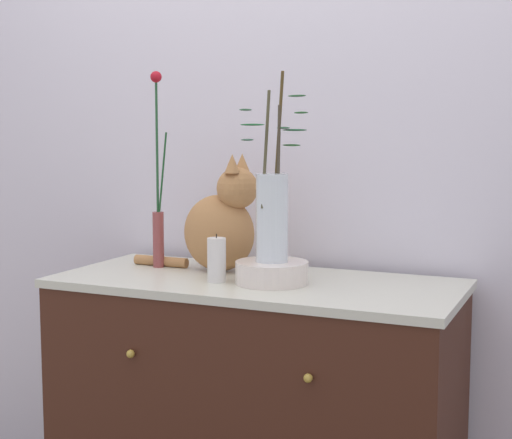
{
  "coord_description": "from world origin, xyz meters",
  "views": [
    {
      "loc": [
        0.92,
        -2.07,
        1.29
      ],
      "look_at": [
        0.0,
        0.0,
        1.03
      ],
      "focal_mm": 54.21,
      "sensor_mm": 36.0,
      "label": 1
    }
  ],
  "objects_px": {
    "sideboard": "(256,416)",
    "cat_sitting": "(222,224)",
    "candle_pillar": "(217,260)",
    "bowl_porcelain": "(272,272)",
    "vase_glass_clear": "(272,211)",
    "vase_slim_green": "(158,207)"
  },
  "relations": [
    {
      "from": "vase_glass_clear",
      "to": "vase_slim_green",
      "type": "bearing_deg",
      "value": 167.12
    },
    {
      "from": "vase_slim_green",
      "to": "bowl_porcelain",
      "type": "relative_size",
      "value": 2.96
    },
    {
      "from": "cat_sitting",
      "to": "vase_slim_green",
      "type": "bearing_deg",
      "value": -175.69
    },
    {
      "from": "sideboard",
      "to": "vase_slim_green",
      "type": "bearing_deg",
      "value": 170.2
    },
    {
      "from": "bowl_porcelain",
      "to": "candle_pillar",
      "type": "xyz_separation_m",
      "value": [
        -0.16,
        -0.04,
        0.03
      ]
    },
    {
      "from": "sideboard",
      "to": "vase_glass_clear",
      "type": "relative_size",
      "value": 2.23
    },
    {
      "from": "bowl_porcelain",
      "to": "vase_glass_clear",
      "type": "relative_size",
      "value": 0.39
    },
    {
      "from": "sideboard",
      "to": "bowl_porcelain",
      "type": "height_order",
      "value": "bowl_porcelain"
    },
    {
      "from": "bowl_porcelain",
      "to": "candle_pillar",
      "type": "height_order",
      "value": "candle_pillar"
    },
    {
      "from": "bowl_porcelain",
      "to": "vase_glass_clear",
      "type": "bearing_deg",
      "value": 74.97
    },
    {
      "from": "sideboard",
      "to": "cat_sitting",
      "type": "relative_size",
      "value": 2.76
    },
    {
      "from": "sideboard",
      "to": "candle_pillar",
      "type": "distance_m",
      "value": 0.5
    },
    {
      "from": "sideboard",
      "to": "cat_sitting",
      "type": "bearing_deg",
      "value": 152.09
    },
    {
      "from": "cat_sitting",
      "to": "vase_slim_green",
      "type": "relative_size",
      "value": 0.7
    },
    {
      "from": "vase_slim_green",
      "to": "cat_sitting",
      "type": "bearing_deg",
      "value": 4.31
    },
    {
      "from": "vase_slim_green",
      "to": "vase_glass_clear",
      "type": "xyz_separation_m",
      "value": [
        0.44,
        -0.1,
        0.02
      ]
    },
    {
      "from": "cat_sitting",
      "to": "vase_slim_green",
      "type": "xyz_separation_m",
      "value": [
        -0.22,
        -0.02,
        0.05
      ]
    },
    {
      "from": "bowl_porcelain",
      "to": "candle_pillar",
      "type": "relative_size",
      "value": 1.5
    },
    {
      "from": "cat_sitting",
      "to": "candle_pillar",
      "type": "bearing_deg",
      "value": -68.69
    },
    {
      "from": "candle_pillar",
      "to": "sideboard",
      "type": "bearing_deg",
      "value": 41.77
    },
    {
      "from": "cat_sitting",
      "to": "candle_pillar",
      "type": "distance_m",
      "value": 0.19
    },
    {
      "from": "vase_slim_green",
      "to": "candle_pillar",
      "type": "relative_size",
      "value": 4.43
    }
  ]
}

